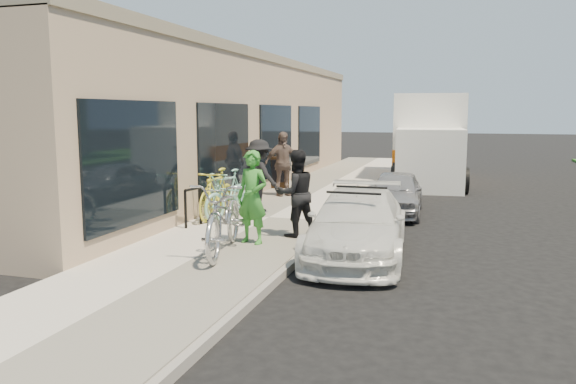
# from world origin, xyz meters

# --- Properties ---
(ground) EXTENTS (120.00, 120.00, 0.00)m
(ground) POSITION_xyz_m (0.00, 0.00, 0.00)
(ground) COLOR black
(ground) RESTS_ON ground
(sidewalk) EXTENTS (3.00, 34.00, 0.15)m
(sidewalk) POSITION_xyz_m (-2.00, 3.00, 0.07)
(sidewalk) COLOR #BBB4A8
(sidewalk) RESTS_ON ground
(curb) EXTENTS (0.12, 34.00, 0.13)m
(curb) POSITION_xyz_m (-0.45, 3.00, 0.07)
(curb) COLOR gray
(curb) RESTS_ON ground
(storefront) EXTENTS (3.60, 20.00, 4.22)m
(storefront) POSITION_xyz_m (-5.24, 7.99, 2.12)
(storefront) COLOR tan
(storefront) RESTS_ON ground
(bike_rack) EXTENTS (0.14, 0.56, 0.80)m
(bike_rack) POSITION_xyz_m (-3.18, 1.61, 0.63)
(bike_rack) COLOR black
(bike_rack) RESTS_ON sidewalk
(sandwich_board) EXTENTS (0.77, 0.77, 0.99)m
(sandwich_board) POSITION_xyz_m (-3.29, 7.68, 0.66)
(sandwich_board) COLOR black
(sandwich_board) RESTS_ON sidewalk
(sedan_white) EXTENTS (1.93, 4.07, 1.19)m
(sedan_white) POSITION_xyz_m (0.41, 0.73, 0.57)
(sedan_white) COLOR silver
(sedan_white) RESTS_ON ground
(sedan_silver) EXTENTS (1.41, 3.18, 1.07)m
(sedan_silver) POSITION_xyz_m (0.58, 5.04, 0.53)
(sedan_silver) COLOR #95959A
(sedan_silver) RESTS_ON ground
(moving_truck) EXTENTS (2.85, 6.48, 3.10)m
(moving_truck) POSITION_xyz_m (0.91, 12.04, 1.38)
(moving_truck) COLOR white
(moving_truck) RESTS_ON ground
(tandem_bike) EXTENTS (1.27, 2.46, 1.23)m
(tandem_bike) POSITION_xyz_m (-1.65, -0.25, 0.76)
(tandem_bike) COLOR #B1B1B3
(tandem_bike) RESTS_ON sidewalk
(woman_rider) EXTENTS (0.68, 0.53, 1.67)m
(woman_rider) POSITION_xyz_m (-1.46, 0.55, 0.99)
(woman_rider) COLOR #358B2E
(woman_rider) RESTS_ON sidewalk
(man_standing) EXTENTS (1.01, 1.00, 1.65)m
(man_standing) POSITION_xyz_m (-0.88, 1.32, 0.97)
(man_standing) COLOR black
(man_standing) RESTS_ON sidewalk
(cruiser_bike_a) EXTENTS (0.85, 1.76, 1.02)m
(cruiser_bike_a) POSITION_xyz_m (-3.08, 3.21, 0.66)
(cruiser_bike_a) COLOR #87CABA
(cruiser_bike_a) RESTS_ON sidewalk
(cruiser_bike_b) EXTENTS (1.16, 1.98, 0.98)m
(cruiser_bike_b) POSITION_xyz_m (-2.74, 2.73, 0.64)
(cruiser_bike_b) COLOR #87CABA
(cruiser_bike_b) RESTS_ON sidewalk
(cruiser_bike_c) EXTENTS (0.54, 1.84, 1.10)m
(cruiser_bike_c) POSITION_xyz_m (-3.07, 2.56, 0.70)
(cruiser_bike_c) COLOR gold
(cruiser_bike_c) RESTS_ON sidewalk
(bystander_a) EXTENTS (1.26, 1.05, 1.70)m
(bystander_a) POSITION_xyz_m (-2.50, 3.72, 1.00)
(bystander_a) COLOR black
(bystander_a) RESTS_ON sidewalk
(bystander_b) EXTENTS (1.09, 1.02, 1.80)m
(bystander_b) POSITION_xyz_m (-2.72, 6.22, 1.05)
(bystander_b) COLOR brown
(bystander_b) RESTS_ON sidewalk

